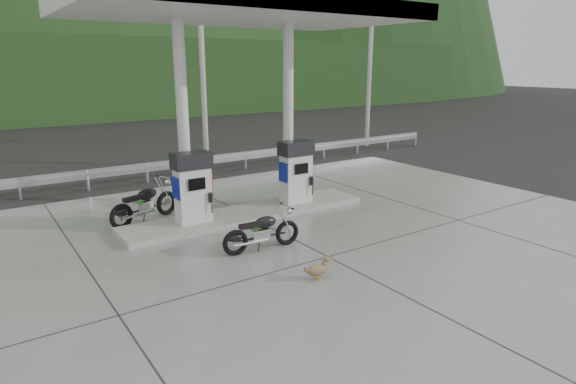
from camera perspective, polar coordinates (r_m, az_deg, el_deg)
ground at (r=11.38m, az=1.59°, el=-6.17°), size 160.00×160.00×0.00m
forecourt_apron at (r=11.38m, az=1.59°, el=-6.12°), size 18.00×14.00×0.02m
pump_island at (r=13.34m, az=-4.70°, el=-2.56°), size 7.00×1.40×0.15m
gas_pump_left at (r=12.40m, az=-11.23°, el=0.52°), size 0.95×0.55×1.80m
gas_pump_right at (r=13.91m, az=0.95°, el=2.38°), size 0.95×0.55×1.80m
canopy_column_left at (r=12.47m, az=-12.34°, el=8.03°), size 0.30×0.30×5.00m
canopy_column_right at (r=13.98m, az=0.02°, el=9.09°), size 0.30×0.30×5.00m
canopy_roof at (r=12.78m, az=-5.24°, el=20.60°), size 8.50×5.00×0.40m
guardrail at (r=18.05m, az=-13.45°, el=3.74°), size 26.00×0.16×1.42m
road at (r=21.43m, az=-16.72°, el=3.32°), size 60.00×7.00×0.01m
utility_pole_b at (r=19.88m, az=-10.11°, el=14.47°), size 0.22×0.22×8.00m
utility_pole_c at (r=24.99m, az=9.67°, el=14.56°), size 0.22×0.22×8.00m
tree_band at (r=39.11m, az=-25.66°, el=11.95°), size 80.00×6.00×6.00m
forested_hills at (r=69.00m, az=-29.47°, el=9.70°), size 100.00×40.00×140.00m
motorcycle_left at (r=13.31m, az=-16.63°, el=-1.39°), size 2.11×1.30×0.95m
motorcycle_right at (r=10.86m, az=-3.12°, el=-4.77°), size 1.81×0.70×0.84m
duck at (r=9.50m, az=3.45°, el=-9.24°), size 0.56×0.26×0.39m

